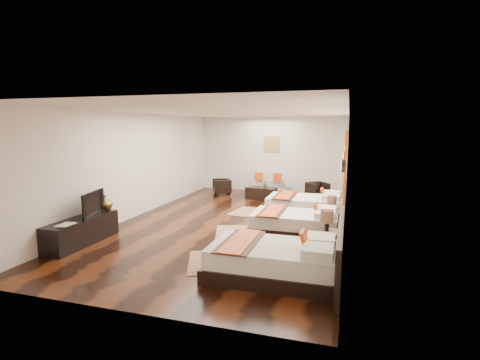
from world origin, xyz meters
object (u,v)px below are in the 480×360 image
(book, at_px, (60,225))
(table_plant, at_px, (265,184))
(nightstand_a, at_px, (326,241))
(armchair_left, at_px, (222,187))
(coffee_table, at_px, (261,193))
(bed_near, at_px, (275,260))
(nightstand_b, at_px, (331,217))
(figurine, at_px, (105,203))
(tv, at_px, (89,204))
(bed_mid, at_px, (296,223))
(sofa, at_px, (268,187))
(bed_far, at_px, (305,206))
(tv_console, at_px, (82,231))
(armchair_right, at_px, (318,191))

(book, xyz_separation_m, table_plant, (2.64, 6.29, -0.04))
(table_plant, bearing_deg, nightstand_a, -65.52)
(armchair_left, xyz_separation_m, coffee_table, (1.58, -0.44, -0.08))
(bed_near, relative_size, nightstand_b, 2.64)
(figurine, bearing_deg, tv, -85.18)
(bed_mid, bearing_deg, sofa, 109.57)
(bed_far, relative_size, tv_console, 1.16)
(bed_near, distance_m, tv, 4.24)
(sofa, relative_size, table_plant, 6.43)
(table_plant, bearing_deg, bed_far, -50.14)
(nightstand_a, xyz_separation_m, book, (-4.95, -1.21, 0.25))
(tv_console, xyz_separation_m, figurine, (0.00, 0.80, 0.44))
(nightstand_a, height_order, table_plant, nightstand_a)
(coffee_table, bearing_deg, sofa, 90.00)
(nightstand_a, distance_m, figurine, 4.96)
(book, bearing_deg, bed_mid, 31.38)
(bed_near, height_order, nightstand_b, bed_near)
(bed_far, height_order, armchair_right, bed_far)
(nightstand_a, height_order, tv, tv)
(bed_far, xyz_separation_m, sofa, (-1.70, 2.92, -0.04))
(figurine, relative_size, sofa, 0.21)
(armchair_right, bearing_deg, sofa, 125.64)
(book, distance_m, armchair_right, 8.09)
(tv_console, xyz_separation_m, armchair_right, (4.33, 6.25, 0.02))
(tv_console, bearing_deg, book, -90.00)
(nightstand_b, xyz_separation_m, armchair_right, (-0.62, 3.59, 0.01))
(bed_near, xyz_separation_m, armchair_left, (-3.28, 6.65, 0.01))
(nightstand_a, height_order, sofa, nightstand_a)
(bed_near, relative_size, bed_far, 1.02)
(bed_near, relative_size, sofa, 1.32)
(tv_console, xyz_separation_m, sofa, (2.50, 6.76, -0.04))
(coffee_table, distance_m, table_plant, 0.35)
(book, height_order, table_plant, table_plant)
(bed_near, distance_m, table_plant, 6.40)
(bed_near, xyz_separation_m, table_plant, (-1.56, 6.20, 0.25))
(nightstand_b, bearing_deg, armchair_left, 139.11)
(tv, bearing_deg, armchair_right, -48.41)
(nightstand_a, xyz_separation_m, armchair_left, (-4.03, 5.52, -0.04))
(bed_mid, distance_m, nightstand_b, 1.02)
(tv_console, height_order, book, book)
(tv_console, distance_m, book, 0.65)
(armchair_left, height_order, coffee_table, armchair_left)
(tv, height_order, table_plant, tv)
(tv_console, relative_size, armchair_left, 2.89)
(tv_console, height_order, armchair_right, armchair_right)
(tv, bearing_deg, coffee_table, -37.11)
(nightstand_b, distance_m, book, 5.92)
(tv, xyz_separation_m, book, (-0.05, -0.79, -0.25))
(bed_mid, relative_size, armchair_right, 3.11)
(book, bearing_deg, sofa, 71.21)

